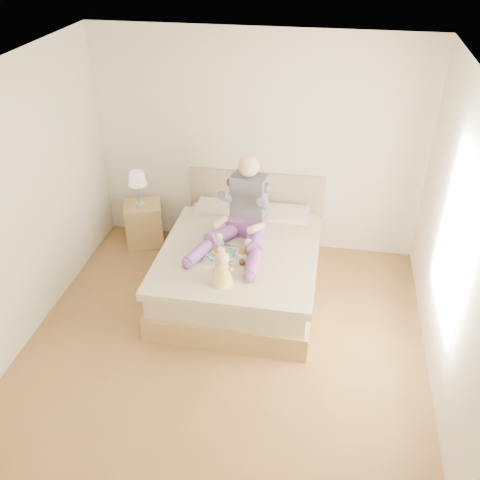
% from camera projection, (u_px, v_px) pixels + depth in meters
% --- Properties ---
extents(room, '(4.02, 4.22, 2.71)m').
position_uv_depth(room, '(230.00, 220.00, 4.58)').
color(room, brown).
rests_on(room, ground).
extents(bed, '(1.70, 2.18, 1.00)m').
position_uv_depth(bed, '(242.00, 263.00, 6.12)').
color(bed, olive).
rests_on(bed, ground).
extents(nightstand, '(0.57, 0.54, 0.56)m').
position_uv_depth(nightstand, '(144.00, 223.00, 6.94)').
color(nightstand, olive).
rests_on(nightstand, ground).
extents(lamp, '(0.23, 0.23, 0.47)m').
position_uv_depth(lamp, '(137.00, 180.00, 6.56)').
color(lamp, silver).
rests_on(lamp, nightstand).
extents(adult, '(0.80, 1.21, 0.96)m').
position_uv_depth(adult, '(243.00, 216.00, 5.88)').
color(adult, '#6A3688').
rests_on(adult, bed).
extents(tray, '(0.51, 0.41, 0.14)m').
position_uv_depth(tray, '(230.00, 254.00, 5.70)').
color(tray, silver).
rests_on(tray, bed).
extents(baby, '(0.24, 0.33, 0.37)m').
position_uv_depth(baby, '(222.00, 270.00, 5.24)').
color(baby, '#F7DD4E').
rests_on(baby, bed).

